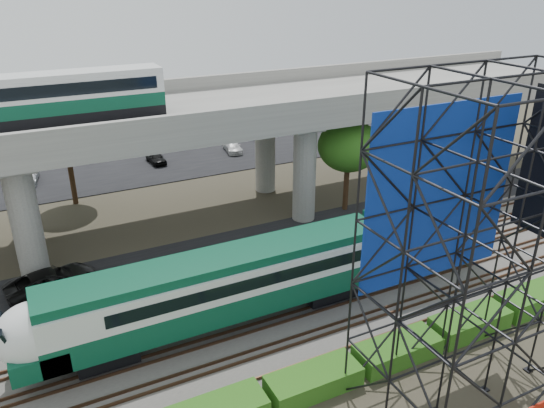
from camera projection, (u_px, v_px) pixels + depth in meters
ground at (257, 344)px, 28.49m from camera, size 140.00×140.00×0.00m
ballast_bed at (242, 322)px, 30.09m from camera, size 90.00×12.00×0.20m
service_road at (193, 257)px, 37.07m from camera, size 90.00×5.00×0.08m
parking_lot at (121, 159)px, 56.30m from camera, size 90.00×18.00×0.08m
harbor_water at (88, 114)px, 74.32m from camera, size 140.00×40.00×0.03m
rail_tracks at (242, 319)px, 30.01m from camera, size 90.00×9.52×0.16m
commuter_train at (260, 275)px, 29.44m from camera, size 29.30×3.06×4.30m
overpass at (156, 125)px, 38.09m from camera, size 80.00×12.00×12.40m
scaffold_tower at (487, 261)px, 21.73m from camera, size 9.36×6.36×15.00m
hedge_strip at (314, 380)px, 25.16m from camera, size 34.60×1.80×1.20m
trees at (100, 168)px, 37.57m from camera, size 40.94×16.94×7.69m
suv at (52, 281)px, 32.62m from camera, size 5.84×3.48×1.52m
parked_cars at (133, 152)px, 56.48m from camera, size 36.22×9.59×1.32m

